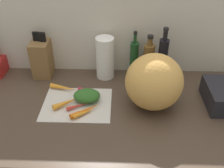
{
  "coord_description": "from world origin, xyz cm",
  "views": [
    {
      "loc": [
        6.77,
        -105.77,
        88.67
      ],
      "look_at": [
        3.21,
        5.62,
        10.72
      ],
      "focal_mm": 41.68,
      "sensor_mm": 36.0,
      "label": 1
    }
  ],
  "objects_px": {
    "carrot_2": "(84,113)",
    "bottle_0": "(134,58)",
    "cutting_board": "(77,104)",
    "bottle_2": "(162,59)",
    "carrot_4": "(67,102)",
    "knife_block": "(42,58)",
    "winter_squash": "(154,82)",
    "bottle_1": "(148,61)",
    "carrot_3": "(87,95)",
    "carrot_6": "(86,110)",
    "carrot_1": "(78,106)",
    "carrot_5": "(64,88)",
    "carrot_0": "(88,91)",
    "paper_towel_roll": "(105,58)"
  },
  "relations": [
    {
      "from": "cutting_board",
      "to": "bottle_2",
      "type": "relative_size",
      "value": 1.08
    },
    {
      "from": "carrot_3",
      "to": "bottle_2",
      "type": "relative_size",
      "value": 0.31
    },
    {
      "from": "carrot_4",
      "to": "winter_squash",
      "type": "xyz_separation_m",
      "value": [
        0.45,
        0.02,
        0.12
      ]
    },
    {
      "from": "carrot_4",
      "to": "winter_squash",
      "type": "distance_m",
      "value": 0.47
    },
    {
      "from": "carrot_0",
      "to": "paper_towel_roll",
      "type": "bearing_deg",
      "value": 64.1
    },
    {
      "from": "carrot_1",
      "to": "carrot_3",
      "type": "xyz_separation_m",
      "value": [
        0.04,
        0.08,
        0.01
      ]
    },
    {
      "from": "carrot_6",
      "to": "winter_squash",
      "type": "height_order",
      "value": "winter_squash"
    },
    {
      "from": "carrot_3",
      "to": "knife_block",
      "type": "height_order",
      "value": "knife_block"
    },
    {
      "from": "carrot_1",
      "to": "winter_squash",
      "type": "height_order",
      "value": "winter_squash"
    },
    {
      "from": "carrot_3",
      "to": "bottle_0",
      "type": "bearing_deg",
      "value": 45.19
    },
    {
      "from": "carrot_1",
      "to": "carrot_5",
      "type": "distance_m",
      "value": 0.18
    },
    {
      "from": "carrot_6",
      "to": "cutting_board",
      "type": "bearing_deg",
      "value": 128.08
    },
    {
      "from": "carrot_2",
      "to": "carrot_5",
      "type": "bearing_deg",
      "value": 123.45
    },
    {
      "from": "carrot_5",
      "to": "bottle_1",
      "type": "xyz_separation_m",
      "value": [
        0.48,
        0.15,
        0.1
      ]
    },
    {
      "from": "cutting_board",
      "to": "bottle_1",
      "type": "bearing_deg",
      "value": 34.61
    },
    {
      "from": "carrot_3",
      "to": "winter_squash",
      "type": "distance_m",
      "value": 0.37
    },
    {
      "from": "knife_block",
      "to": "bottle_0",
      "type": "xyz_separation_m",
      "value": [
        0.56,
        0.02,
        -0.0
      ]
    },
    {
      "from": "carrot_3",
      "to": "carrot_6",
      "type": "relative_size",
      "value": 0.59
    },
    {
      "from": "carrot_2",
      "to": "bottle_0",
      "type": "height_order",
      "value": "bottle_0"
    },
    {
      "from": "cutting_board",
      "to": "bottle_2",
      "type": "xyz_separation_m",
      "value": [
        0.47,
        0.25,
        0.14
      ]
    },
    {
      "from": "carrot_3",
      "to": "bottle_0",
      "type": "height_order",
      "value": "bottle_0"
    },
    {
      "from": "carrot_0",
      "to": "knife_block",
      "type": "xyz_separation_m",
      "value": [
        -0.29,
        0.19,
        0.1
      ]
    },
    {
      "from": "bottle_1",
      "to": "bottle_2",
      "type": "relative_size",
      "value": 0.84
    },
    {
      "from": "bottle_0",
      "to": "carrot_3",
      "type": "bearing_deg",
      "value": -134.81
    },
    {
      "from": "bottle_2",
      "to": "cutting_board",
      "type": "bearing_deg",
      "value": -151.68
    },
    {
      "from": "paper_towel_roll",
      "to": "carrot_4",
      "type": "bearing_deg",
      "value": -122.5
    },
    {
      "from": "knife_block",
      "to": "carrot_5",
      "type": "bearing_deg",
      "value": -47.83
    },
    {
      "from": "carrot_2",
      "to": "carrot_4",
      "type": "distance_m",
      "value": 0.13
    },
    {
      "from": "carrot_1",
      "to": "carrot_3",
      "type": "relative_size",
      "value": 1.19
    },
    {
      "from": "carrot_4",
      "to": "knife_block",
      "type": "relative_size",
      "value": 0.56
    },
    {
      "from": "cutting_board",
      "to": "carrot_1",
      "type": "height_order",
      "value": "carrot_1"
    },
    {
      "from": "winter_squash",
      "to": "knife_block",
      "type": "relative_size",
      "value": 1.06
    },
    {
      "from": "bottle_1",
      "to": "carrot_3",
      "type": "bearing_deg",
      "value": -146.96
    },
    {
      "from": "carrot_0",
      "to": "bottle_2",
      "type": "bearing_deg",
      "value": 20.0
    },
    {
      "from": "carrot_2",
      "to": "carrot_3",
      "type": "relative_size",
      "value": 1.16
    },
    {
      "from": "carrot_1",
      "to": "carrot_6",
      "type": "bearing_deg",
      "value": -39.9
    },
    {
      "from": "bottle_0",
      "to": "knife_block",
      "type": "bearing_deg",
      "value": -178.23
    },
    {
      "from": "paper_towel_roll",
      "to": "bottle_2",
      "type": "bearing_deg",
      "value": -5.07
    },
    {
      "from": "carrot_3",
      "to": "carrot_4",
      "type": "xyz_separation_m",
      "value": [
        -0.1,
        -0.06,
        -0.0
      ]
    },
    {
      "from": "carrot_6",
      "to": "winter_squash",
      "type": "xyz_separation_m",
      "value": [
        0.34,
        0.08,
        0.13
      ]
    },
    {
      "from": "carrot_0",
      "to": "carrot_4",
      "type": "xyz_separation_m",
      "value": [
        -0.1,
        -0.11,
        0.0
      ]
    },
    {
      "from": "winter_squash",
      "to": "bottle_2",
      "type": "height_order",
      "value": "bottle_2"
    },
    {
      "from": "carrot_2",
      "to": "knife_block",
      "type": "xyz_separation_m",
      "value": [
        -0.29,
        0.38,
        0.1
      ]
    },
    {
      "from": "winter_squash",
      "to": "carrot_5",
      "type": "bearing_deg",
      "value": 167.41
    },
    {
      "from": "carrot_2",
      "to": "knife_block",
      "type": "distance_m",
      "value": 0.49
    },
    {
      "from": "carrot_2",
      "to": "carrot_5",
      "type": "xyz_separation_m",
      "value": [
        -0.14,
        0.21,
        0.0
      ]
    },
    {
      "from": "carrot_3",
      "to": "paper_towel_roll",
      "type": "bearing_deg",
      "value": 69.68
    },
    {
      "from": "cutting_board",
      "to": "bottle_2",
      "type": "distance_m",
      "value": 0.55
    },
    {
      "from": "carrot_4",
      "to": "knife_block",
      "type": "height_order",
      "value": "knife_block"
    },
    {
      "from": "paper_towel_roll",
      "to": "carrot_5",
      "type": "bearing_deg",
      "value": -144.45
    }
  ]
}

